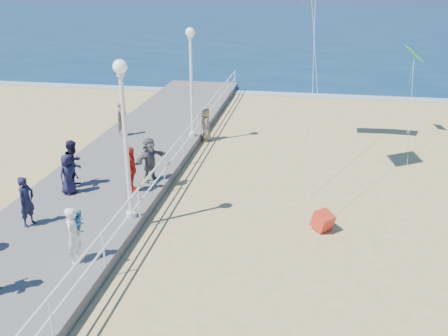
% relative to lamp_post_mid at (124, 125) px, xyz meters
% --- Properties ---
extents(ground, '(160.00, 160.00, 0.00)m').
position_rel_lamp_post_mid_xyz_m(ground, '(5.35, 0.00, -3.66)').
color(ground, '#D6B970').
rests_on(ground, ground).
extents(ocean, '(160.00, 90.00, 0.05)m').
position_rel_lamp_post_mid_xyz_m(ocean, '(5.35, 65.00, -3.65)').
color(ocean, '#0C2C4A').
rests_on(ocean, ground).
extents(surf_line, '(160.00, 1.20, 0.04)m').
position_rel_lamp_post_mid_xyz_m(surf_line, '(5.35, 20.50, -3.63)').
color(surf_line, silver).
rests_on(surf_line, ground).
extents(boardwalk, '(5.00, 44.00, 0.40)m').
position_rel_lamp_post_mid_xyz_m(boardwalk, '(-2.15, 0.00, -3.46)').
color(boardwalk, slate).
rests_on(boardwalk, ground).
extents(railing, '(0.05, 42.00, 0.55)m').
position_rel_lamp_post_mid_xyz_m(railing, '(0.30, 0.00, -2.41)').
color(railing, white).
rests_on(railing, boardwalk).
extents(lamp_post_mid, '(0.44, 0.44, 5.32)m').
position_rel_lamp_post_mid_xyz_m(lamp_post_mid, '(0.00, 0.00, 0.00)').
color(lamp_post_mid, white).
rests_on(lamp_post_mid, boardwalk).
extents(lamp_post_far, '(0.44, 0.44, 5.32)m').
position_rel_lamp_post_mid_xyz_m(lamp_post_far, '(0.00, 9.00, 0.00)').
color(lamp_post_far, white).
rests_on(lamp_post_far, boardwalk).
extents(woman_holding_toddler, '(0.43, 0.64, 1.70)m').
position_rel_lamp_post_mid_xyz_m(woman_holding_toddler, '(-0.58, -2.92, -2.41)').
color(woman_holding_toddler, white).
rests_on(woman_holding_toddler, boardwalk).
extents(toddler_held, '(0.29, 0.36, 0.72)m').
position_rel_lamp_post_mid_xyz_m(toddler_held, '(-0.43, -2.77, -2.05)').
color(toddler_held, teal).
rests_on(toddler_held, boardwalk).
extents(spectator_0, '(0.51, 0.68, 1.70)m').
position_rel_lamp_post_mid_xyz_m(spectator_0, '(-3.09, -1.12, -2.41)').
color(spectator_0, '#171A33').
rests_on(spectator_0, boardwalk).
extents(spectator_3, '(0.52, 1.07, 1.77)m').
position_rel_lamp_post_mid_xyz_m(spectator_3, '(-0.66, 1.99, -2.38)').
color(spectator_3, red).
rests_on(spectator_3, boardwalk).
extents(spectator_4, '(0.75, 0.89, 1.54)m').
position_rel_lamp_post_mid_xyz_m(spectator_4, '(-2.94, 1.44, -2.49)').
color(spectator_4, '#1B1938').
rests_on(spectator_4, boardwalk).
extents(spectator_5, '(1.28, 1.67, 1.76)m').
position_rel_lamp_post_mid_xyz_m(spectator_5, '(-0.32, 3.17, -2.38)').
color(spectator_5, '#56575B').
rests_on(spectator_5, boardwalk).
extents(spectator_6, '(0.67, 0.76, 1.75)m').
position_rel_lamp_post_mid_xyz_m(spectator_6, '(-3.50, 8.47, -2.38)').
color(spectator_6, '#88705E').
rests_on(spectator_6, boardwalk).
extents(spectator_7, '(0.73, 0.92, 1.87)m').
position_rel_lamp_post_mid_xyz_m(spectator_7, '(-3.00, 2.10, -2.33)').
color(spectator_7, '#191732').
rests_on(spectator_7, boardwalk).
extents(beach_walker_c, '(0.83, 0.99, 1.73)m').
position_rel_lamp_post_mid_xyz_m(beach_walker_c, '(0.55, 9.58, -2.80)').
color(beach_walker_c, '#7C7056').
rests_on(beach_walker_c, ground).
extents(box_kite, '(0.89, 0.89, 0.74)m').
position_rel_lamp_post_mid_xyz_m(box_kite, '(6.43, 0.88, -3.36)').
color(box_kite, red).
rests_on(box_kite, ground).
extents(kite_diamond_green, '(0.90, 1.11, 0.69)m').
position_rel_lamp_post_mid_xyz_m(kite_diamond_green, '(10.78, 12.46, 0.61)').
color(kite_diamond_green, green).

